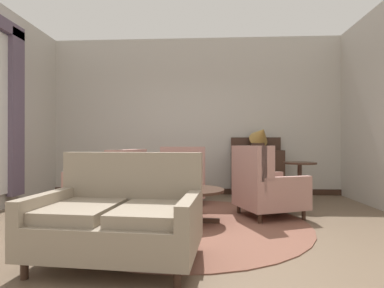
% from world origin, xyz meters
% --- Properties ---
extents(ground, '(8.51, 8.51, 0.00)m').
position_xyz_m(ground, '(0.00, 0.00, 0.00)').
color(ground, brown).
extents(wall_back, '(6.24, 0.08, 3.28)m').
position_xyz_m(wall_back, '(0.00, 2.69, 1.64)').
color(wall_back, '#BCB7AD').
rests_on(wall_back, ground).
extents(baseboard_back, '(6.08, 0.03, 0.12)m').
position_xyz_m(baseboard_back, '(0.00, 2.64, 0.06)').
color(baseboard_back, '#382319').
rests_on(baseboard_back, ground).
extents(area_rug, '(3.17, 3.17, 0.01)m').
position_xyz_m(area_rug, '(0.00, 0.30, 0.01)').
color(area_rug, brown).
rests_on(area_rug, ground).
extents(coffee_table, '(0.84, 0.84, 0.45)m').
position_xyz_m(coffee_table, '(0.07, 0.31, 0.37)').
color(coffee_table, '#382319').
rests_on(coffee_table, ground).
extents(porcelain_vase, '(0.15, 0.15, 0.36)m').
position_xyz_m(porcelain_vase, '(0.06, 0.30, 0.61)').
color(porcelain_vase, '#4C7A66').
rests_on(porcelain_vase, coffee_table).
extents(settee, '(1.47, 1.03, 0.96)m').
position_xyz_m(settee, '(-0.50, -1.01, 0.39)').
color(settee, gray).
rests_on(settee, ground).
extents(armchair_near_window, '(1.06, 1.02, 1.02)m').
position_xyz_m(armchair_near_window, '(1.08, 0.69, 0.43)').
color(armchair_near_window, tan).
rests_on(armchair_near_window, ground).
extents(armchair_foreground_right, '(0.97, 0.92, 0.97)m').
position_xyz_m(armchair_foreground_right, '(-1.03, 0.40, 0.42)').
color(armchair_foreground_right, tan).
rests_on(armchair_foreground_right, ground).
extents(armchair_back_corner, '(0.78, 0.94, 1.00)m').
position_xyz_m(armchair_back_corner, '(-0.16, 1.69, 0.42)').
color(armchair_back_corner, tan).
rests_on(armchair_back_corner, ground).
extents(side_table, '(0.54, 0.54, 0.75)m').
position_xyz_m(side_table, '(1.80, 1.44, 0.45)').
color(side_table, '#382319').
rests_on(side_table, ground).
extents(sideboard, '(1.01, 0.39, 1.19)m').
position_xyz_m(sideboard, '(1.26, 2.40, 0.53)').
color(sideboard, '#382319').
rests_on(sideboard, ground).
extents(gramophone, '(0.47, 0.56, 0.56)m').
position_xyz_m(gramophone, '(1.31, 2.31, 1.20)').
color(gramophone, '#382319').
rests_on(gramophone, sideboard).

